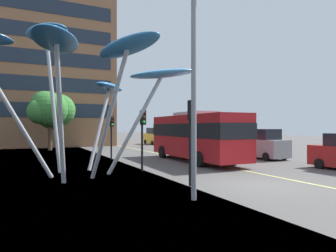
% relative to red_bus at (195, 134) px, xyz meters
% --- Properties ---
extents(ground, '(120.00, 240.00, 0.10)m').
position_rel_red_bus_xyz_m(ground, '(-2.72, -8.71, -1.96)').
color(ground, '#54514F').
extents(red_bus, '(2.99, 10.18, 3.50)m').
position_rel_red_bus_xyz_m(red_bus, '(0.00, 0.00, 0.00)').
color(red_bus, red).
rests_on(red_bus, ground).
extents(leaf_sculpture, '(12.94, 10.32, 8.24)m').
position_rel_red_bus_xyz_m(leaf_sculpture, '(-8.62, -2.74, 3.94)').
color(leaf_sculpture, '#9EA0A5').
rests_on(leaf_sculpture, ground).
extents(traffic_light_kerb_near, '(0.28, 0.42, 3.54)m').
position_rel_red_bus_xyz_m(traffic_light_kerb_near, '(-4.79, -7.72, 0.66)').
color(traffic_light_kerb_near, black).
rests_on(traffic_light_kerb_near, ground).
extents(traffic_light_kerb_far, '(0.28, 0.42, 3.36)m').
position_rel_red_bus_xyz_m(traffic_light_kerb_far, '(-5.09, -2.93, 0.53)').
color(traffic_light_kerb_far, black).
rests_on(traffic_light_kerb_far, ground).
extents(traffic_light_island_mid, '(0.28, 0.42, 3.27)m').
position_rel_red_bus_xyz_m(traffic_light_island_mid, '(-5.02, 3.76, 0.47)').
color(traffic_light_island_mid, black).
rests_on(traffic_light_island_mid, ground).
extents(car_parked_mid, '(1.96, 3.85, 2.28)m').
position_rel_red_bus_xyz_m(car_parked_mid, '(5.61, -0.77, -0.85)').
color(car_parked_mid, gray).
rests_on(car_parked_mid, ground).
extents(car_parked_far, '(1.95, 3.82, 2.16)m').
position_rel_red_bus_xyz_m(car_parked_far, '(5.21, 6.62, -0.90)').
color(car_parked_far, maroon).
rests_on(car_parked_far, ground).
extents(car_side_street, '(1.92, 3.96, 2.22)m').
position_rel_red_bus_xyz_m(car_side_street, '(5.89, 13.26, -0.87)').
color(car_side_street, '#2D5138').
rests_on(car_side_street, ground).
extents(car_far_side, '(2.07, 4.22, 2.30)m').
position_rel_red_bus_xyz_m(car_far_side, '(5.68, 20.50, -0.84)').
color(car_far_side, gold).
rests_on(car_far_side, ground).
extents(street_lamp, '(1.82, 0.44, 8.68)m').
position_rel_red_bus_xyz_m(street_lamp, '(-5.49, -9.74, 3.54)').
color(street_lamp, gray).
rests_on(street_lamp, ground).
extents(tree_pavement_near, '(4.93, 5.27, 6.22)m').
position_rel_red_bus_xyz_m(tree_pavement_near, '(-8.35, 15.39, 2.26)').
color(tree_pavement_near, brown).
rests_on(tree_pavement_near, ground).
extents(tree_pavement_far, '(4.09, 5.40, 8.20)m').
position_rel_red_bus_xyz_m(tree_pavement_far, '(-7.36, 21.78, 3.67)').
color(tree_pavement_far, brown).
rests_on(tree_pavement_far, ground).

